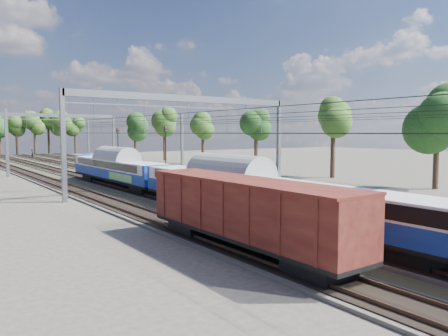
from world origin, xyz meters
TOP-DOWN VIEW (x-y plane):
  - track_bed at (-0.00, 45.00)m, footprint 21.00×130.00m
  - platform at (12.00, 20.00)m, footprint 3.00×70.00m
  - catenary at (0.33, 52.69)m, footprint 25.65×130.00m
  - tree_belt at (6.13, 93.51)m, footprint 38.37×99.09m
  - emu_train at (-4.50, 16.97)m, footprint 2.73×57.81m
  - freight_boxcar at (-9.00, 10.06)m, footprint 2.65×12.79m
  - worker at (-0.25, 94.43)m, footprint 0.49×0.74m
  - signal_near at (4.09, 57.40)m, footprint 0.39×0.36m
  - signal_far at (7.82, 49.23)m, footprint 0.42×0.38m

SIDE VIEW (x-z plane):
  - track_bed at x=0.00m, z-range -0.07..0.27m
  - platform at x=12.00m, z-range 0.00..0.30m
  - worker at x=-0.25m, z-range 0.00..2.01m
  - freight_boxcar at x=-9.00m, z-range 0.36..3.66m
  - emu_train at x=-4.50m, z-range 0.35..4.34m
  - signal_near at x=4.09m, z-range 0.82..6.99m
  - signal_far at x=7.82m, z-range 0.85..7.23m
  - catenary at x=0.33m, z-range 1.90..10.90m
  - tree_belt at x=6.13m, z-range 2.29..14.22m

